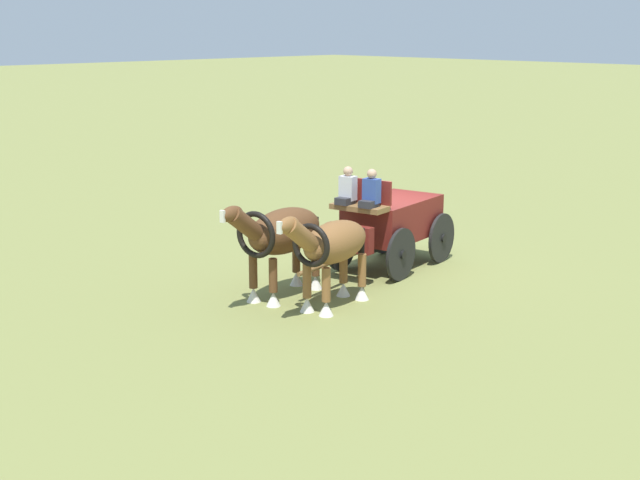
% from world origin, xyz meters
% --- Properties ---
extents(ground_plane, '(220.00, 220.00, 0.00)m').
position_xyz_m(ground_plane, '(0.00, 0.00, 0.00)').
color(ground_plane, olive).
extents(show_wagon, '(5.54, 2.28, 2.61)m').
position_xyz_m(show_wagon, '(0.18, 0.03, 1.15)').
color(show_wagon, maroon).
rests_on(show_wagon, ground).
extents(draft_horse_near, '(2.96, 1.21, 2.18)m').
position_xyz_m(draft_horse_near, '(3.43, 1.30, 1.31)').
color(draft_horse_near, brown).
rests_on(draft_horse_near, ground).
extents(draft_horse_off, '(3.21, 1.35, 2.26)m').
position_xyz_m(draft_horse_off, '(3.64, 0.02, 1.39)').
color(draft_horse_off, brown).
rests_on(draft_horse_off, ground).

